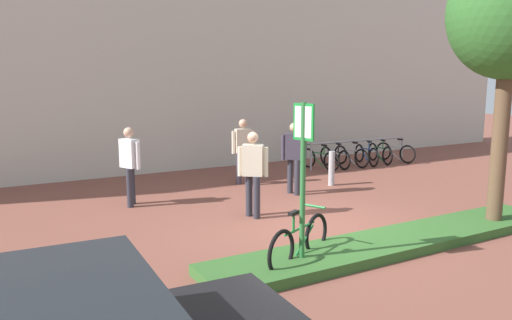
% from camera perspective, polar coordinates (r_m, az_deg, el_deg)
% --- Properties ---
extents(ground_plane, '(60.00, 60.00, 0.00)m').
position_cam_1_polar(ground_plane, '(9.47, 6.92, -7.55)').
color(ground_plane, brown).
extents(building_facade, '(28.00, 1.20, 10.00)m').
position_cam_1_polar(building_facade, '(15.65, -9.39, 17.53)').
color(building_facade, beige).
rests_on(building_facade, ground).
extents(planter_strip, '(7.00, 1.10, 0.16)m').
position_cam_1_polar(planter_strip, '(8.64, 16.11, -8.98)').
color(planter_strip, '#336028').
rests_on(planter_strip, ground).
extents(tree_sidewalk, '(2.13, 2.13, 5.06)m').
position_cam_1_polar(tree_sidewalk, '(10.00, 27.25, 14.65)').
color(tree_sidewalk, brown).
rests_on(tree_sidewalk, ground).
extents(parking_sign_post, '(0.12, 0.36, 2.42)m').
position_cam_1_polar(parking_sign_post, '(7.04, 5.46, -0.15)').
color(parking_sign_post, '#2D7238').
rests_on(parking_sign_post, ground).
extents(bike_at_sign, '(1.55, 0.76, 0.86)m').
position_cam_1_polar(bike_at_sign, '(7.48, 5.07, -9.34)').
color(bike_at_sign, black).
rests_on(bike_at_sign, ground).
extents(bike_rack_cluster, '(3.76, 1.65, 0.83)m').
position_cam_1_polar(bike_rack_cluster, '(16.15, 11.75, 0.62)').
color(bike_rack_cluster, '#99999E').
rests_on(bike_rack_cluster, ground).
extents(bollard_steel, '(0.16, 0.16, 0.90)m').
position_cam_1_polar(bollard_steel, '(12.94, 8.71, -0.96)').
color(bollard_steel, '#ADADB2').
rests_on(bollard_steel, ground).
extents(person_shirt_white, '(0.60, 0.39, 1.72)m').
position_cam_1_polar(person_shirt_white, '(12.79, -1.49, 1.44)').
color(person_shirt_white, '#383342').
rests_on(person_shirt_white, ground).
extents(person_suited_dark, '(0.50, 0.44, 1.72)m').
position_cam_1_polar(person_suited_dark, '(11.78, 4.39, 0.73)').
color(person_suited_dark, '#2D2D38').
rests_on(person_suited_dark, ground).
extents(person_casual_tan, '(0.50, 0.43, 1.72)m').
position_cam_1_polar(person_casual_tan, '(9.75, -0.37, -1.04)').
color(person_casual_tan, '#2D2D38').
rests_on(person_casual_tan, ground).
extents(person_shirt_blue, '(0.39, 0.56, 1.72)m').
position_cam_1_polar(person_shirt_blue, '(11.00, -14.35, -0.14)').
color(person_shirt_blue, '#2D2D38').
rests_on(person_shirt_blue, ground).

